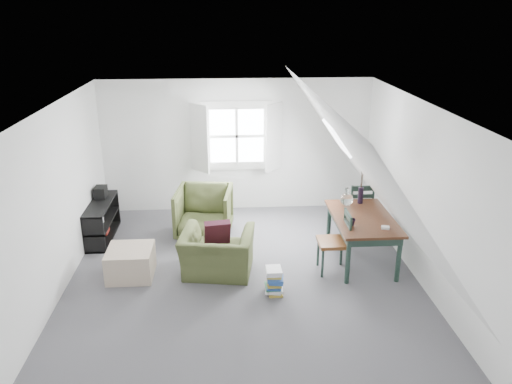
{
  "coord_description": "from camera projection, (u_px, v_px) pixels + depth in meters",
  "views": [
    {
      "loc": [
        -0.24,
        -6.32,
        3.69
      ],
      "look_at": [
        0.22,
        0.6,
        1.12
      ],
      "focal_mm": 35.0,
      "sensor_mm": 36.0,
      "label": 1
    }
  ],
  "objects": [
    {
      "name": "floor",
      "position": [
        244.0,
        279.0,
        7.21
      ],
      "size": [
        5.5,
        5.5,
        0.0
      ],
      "primitive_type": "plane",
      "color": "#525156",
      "rests_on": "ground"
    },
    {
      "name": "media_shelf",
      "position": [
        100.0,
        223.0,
        8.39
      ],
      "size": [
        0.41,
        1.24,
        0.63
      ],
      "rotation": [
        0.0,
        0.0,
        -0.07
      ],
      "color": "black",
      "rests_on": "floor"
    },
    {
      "name": "dining_chair_far",
      "position": [
        359.0,
        208.0,
        8.47
      ],
      "size": [
        0.45,
        0.45,
        0.95
      ],
      "rotation": [
        0.0,
        0.0,
        3.12
      ],
      "color": "brown",
      "rests_on": "floor"
    },
    {
      "name": "electronics_box",
      "position": [
        101.0,
        193.0,
        8.51
      ],
      "size": [
        0.19,
        0.26,
        0.21
      ],
      "primitive_type": "cube",
      "rotation": [
        0.0,
        0.0,
        -0.02
      ],
      "color": "black",
      "rests_on": "media_shelf"
    },
    {
      "name": "dining_chair_near",
      "position": [
        336.0,
        241.0,
        7.28
      ],
      "size": [
        0.44,
        0.44,
        0.93
      ],
      "rotation": [
        0.0,
        0.0,
        -1.26
      ],
      "color": "brown",
      "rests_on": "floor"
    },
    {
      "name": "wall_right",
      "position": [
        422.0,
        194.0,
        6.93
      ],
      "size": [
        0.0,
        5.5,
        5.5
      ],
      "primitive_type": "plane",
      "rotation": [
        1.57,
        0.0,
        -1.57
      ],
      "color": "white",
      "rests_on": "ground"
    },
    {
      "name": "dormer_window",
      "position": [
        237.0,
        137.0,
        9.21
      ],
      "size": [
        1.71,
        0.35,
        1.3
      ],
      "color": "white",
      "rests_on": "wall_back"
    },
    {
      "name": "wall_back",
      "position": [
        237.0,
        146.0,
        9.35
      ],
      "size": [
        5.0,
        0.0,
        5.0
      ],
      "primitive_type": "plane",
      "rotation": [
        1.57,
        0.0,
        0.0
      ],
      "color": "white",
      "rests_on": "ground"
    },
    {
      "name": "paper_box",
      "position": [
        385.0,
        228.0,
        7.08
      ],
      "size": [
        0.12,
        0.1,
        0.04
      ],
      "primitive_type": "cube",
      "rotation": [
        0.0,
        0.0,
        -0.24
      ],
      "color": "white",
      "rests_on": "dining_table"
    },
    {
      "name": "demijohn",
      "position": [
        347.0,
        199.0,
        7.87
      ],
      "size": [
        0.2,
        0.2,
        0.29
      ],
      "rotation": [
        0.0,
        0.0,
        0.21
      ],
      "color": "silver",
      "rests_on": "dining_table"
    },
    {
      "name": "ottoman",
      "position": [
        131.0,
        262.0,
        7.24
      ],
      "size": [
        0.64,
        0.64,
        0.43
      ],
      "primitive_type": "cube",
      "rotation": [
        0.0,
        0.0,
        -0.0
      ],
      "color": "tan",
      "rests_on": "floor"
    },
    {
      "name": "armchair_near",
      "position": [
        218.0,
        273.0,
        7.38
      ],
      "size": [
        1.15,
        1.04,
        0.66
      ],
      "primitive_type": "imported",
      "rotation": [
        0.0,
        0.0,
        2.98
      ],
      "color": "#404924",
      "rests_on": "floor"
    },
    {
      "name": "slope_right",
      "position": [
        358.0,
        160.0,
        6.69
      ],
      "size": [
        3.19,
        5.5,
        4.48
      ],
      "primitive_type": "plane",
      "rotation": [
        0.0,
        -2.19,
        0.0
      ],
      "color": "white",
      "rests_on": "wall_right"
    },
    {
      "name": "dining_table",
      "position": [
        362.0,
        223.0,
        7.53
      ],
      "size": [
        0.88,
        1.47,
        0.74
      ],
      "rotation": [
        0.0,
        0.0,
        0.05
      ],
      "color": "#381C10",
      "rests_on": "floor"
    },
    {
      "name": "cup",
      "position": [
        351.0,
        225.0,
        7.2
      ],
      "size": [
        0.12,
        0.12,
        0.1
      ],
      "primitive_type": "imported",
      "rotation": [
        0.0,
        0.0,
        -0.13
      ],
      "color": "black",
      "rests_on": "dining_table"
    },
    {
      "name": "vase_twigs",
      "position": [
        361.0,
        194.0,
        7.97
      ],
      "size": [
        0.09,
        0.09,
        0.67
      ],
      "rotation": [
        0.0,
        0.0,
        0.18
      ],
      "color": "black",
      "rests_on": "dining_table"
    },
    {
      "name": "skylight",
      "position": [
        337.0,
        138.0,
        7.92
      ],
      "size": [
        0.35,
        0.75,
        0.47
      ],
      "primitive_type": "cube",
      "rotation": [
        0.0,
        0.95,
        0.0
      ],
      "color": "white",
      "rests_on": "slope_right"
    },
    {
      "name": "magazine_stack",
      "position": [
        274.0,
        281.0,
        6.81
      ],
      "size": [
        0.27,
        0.33,
        0.37
      ],
      "rotation": [
        0.0,
        0.0,
        -0.08
      ],
      "color": "#B29933",
      "rests_on": "floor"
    },
    {
      "name": "slope_left",
      "position": [
        124.0,
        164.0,
        6.5
      ],
      "size": [
        3.19,
        5.5,
        4.48
      ],
      "primitive_type": "plane",
      "rotation": [
        0.0,
        2.19,
        0.0
      ],
      "color": "white",
      "rests_on": "wall_left"
    },
    {
      "name": "throw_pillow",
      "position": [
        217.0,
        232.0,
        7.32
      ],
      "size": [
        0.41,
        0.28,
        0.4
      ],
      "primitive_type": "cube",
      "rotation": [
        0.31,
        0.0,
        0.16
      ],
      "color": "#390F1D",
      "rests_on": "armchair_near"
    },
    {
      "name": "ceiling",
      "position": [
        242.0,
        107.0,
        6.34
      ],
      "size": [
        5.5,
        5.5,
        0.0
      ],
      "primitive_type": "plane",
      "rotation": [
        3.14,
        0.0,
        0.0
      ],
      "color": "white",
      "rests_on": "wall_back"
    },
    {
      "name": "wall_left",
      "position": [
        55.0,
        203.0,
        6.62
      ],
      "size": [
        0.0,
        5.5,
        5.5
      ],
      "primitive_type": "plane",
      "rotation": [
        1.57,
        0.0,
        1.57
      ],
      "color": "white",
      "rests_on": "ground"
    },
    {
      "name": "armchair_far",
      "position": [
        205.0,
        235.0,
        8.62
      ],
      "size": [
        1.02,
        1.04,
        0.85
      ],
      "primitive_type": "imported",
      "rotation": [
        0.0,
        0.0,
        -0.13
      ],
      "color": "#404924",
      "rests_on": "floor"
    },
    {
      "name": "wall_front",
      "position": [
        256.0,
        316.0,
        4.21
      ],
      "size": [
        5.0,
        0.0,
        5.0
      ],
      "primitive_type": "plane",
      "rotation": [
        -1.57,
        0.0,
        0.0
      ],
      "color": "white",
      "rests_on": "ground"
    }
  ]
}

